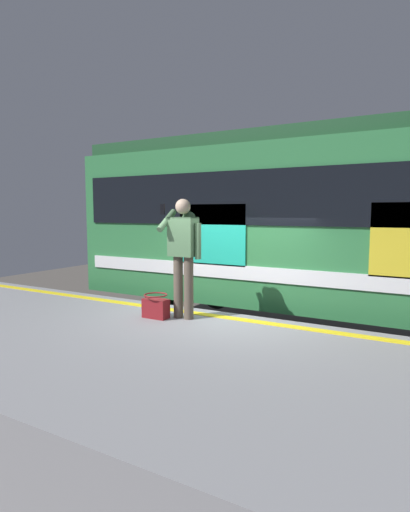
# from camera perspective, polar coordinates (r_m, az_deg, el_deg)

# --- Properties ---
(ground_plane) EXTENTS (24.50, 24.50, 0.00)m
(ground_plane) POSITION_cam_1_polar(r_m,az_deg,el_deg) (6.87, 2.61, -16.08)
(ground_plane) COLOR #4C4742
(platform) EXTENTS (13.93, 3.79, 1.03)m
(platform) POSITION_cam_1_polar(r_m,az_deg,el_deg) (5.18, -7.43, -17.58)
(platform) COLOR gray
(platform) RESTS_ON ground
(safety_line) EXTENTS (13.66, 0.16, 0.01)m
(safety_line) POSITION_cam_1_polar(r_m,az_deg,el_deg) (6.29, 1.40, -8.23)
(safety_line) COLOR yellow
(safety_line) RESTS_ON platform
(track_rail_near) EXTENTS (18.11, 0.08, 0.16)m
(track_rail_near) POSITION_cam_1_polar(r_m,az_deg,el_deg) (8.08, 7.40, -12.06)
(track_rail_near) COLOR slate
(track_rail_near) RESTS_ON ground
(track_rail_far) EXTENTS (18.11, 0.08, 0.16)m
(track_rail_far) POSITION_cam_1_polar(r_m,az_deg,el_deg) (9.37, 10.78, -9.56)
(track_rail_far) COLOR slate
(track_rail_far) RESTS_ON ground
(train_carriage) EXTENTS (9.19, 3.10, 3.80)m
(train_carriage) POSITION_cam_1_polar(r_m,az_deg,el_deg) (8.04, 16.52, 4.76)
(train_carriage) COLOR #2D723F
(train_carriage) RESTS_ON ground
(passenger) EXTENTS (0.57, 0.55, 1.75)m
(passenger) POSITION_cam_1_polar(r_m,az_deg,el_deg) (6.01, -2.96, 1.10)
(passenger) COLOR brown
(passenger) RESTS_ON platform
(handbag) EXTENTS (0.39, 0.35, 0.36)m
(handbag) POSITION_cam_1_polar(r_m,az_deg,el_deg) (6.19, -6.79, -6.98)
(handbag) COLOR maroon
(handbag) RESTS_ON platform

